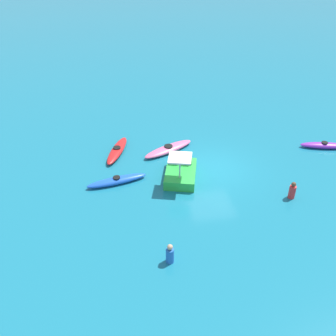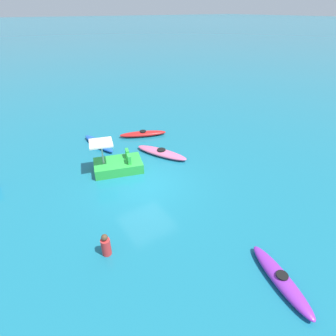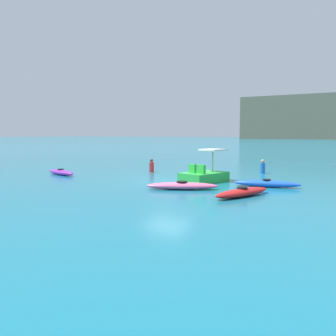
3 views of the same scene
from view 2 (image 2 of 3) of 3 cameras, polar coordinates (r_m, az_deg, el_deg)
The scene contains 7 objects.
ground_plane at distance 12.60m, azimuth -5.03°, elevation -3.46°, with size 600.00×600.00×0.00m, color #19728C.
kayak_purple at distance 9.29m, azimuth 23.35°, elevation -21.33°, with size 2.76×1.22×0.37m.
kayak_blue at distance 16.53m, azimuth -14.90°, elevation 5.21°, with size 3.09×1.11×0.37m.
kayak_pink at distance 14.92m, azimuth -1.45°, elevation 3.37°, with size 3.21×2.09×0.37m.
kayak_red at distance 17.34m, azimuth -5.46°, elevation 7.42°, with size 1.73×3.05×0.37m.
pedal_boat_green at distance 13.69m, azimuth -10.90°, elevation 0.82°, with size 2.13×2.73×1.68m.
person_near_shore at distance 9.39m, azimuth -13.37°, elevation -16.11°, with size 0.41×0.41×0.88m.
Camera 2 is at (-9.22, 4.70, 7.19)m, focal length 28.00 mm.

